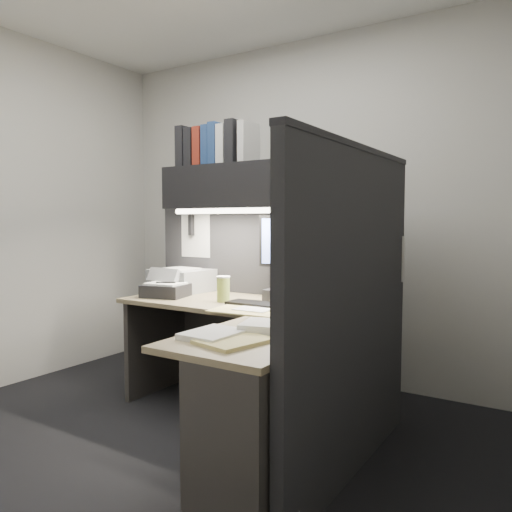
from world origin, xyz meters
name	(u,v)px	position (x,y,z in m)	size (l,w,h in m)	color
floor	(179,439)	(0.00, 0.00, 0.00)	(3.50, 3.50, 0.00)	black
wall_back	(300,210)	(0.00, 1.50, 1.35)	(3.50, 0.04, 2.70)	#BBBAB2
partition_back	(267,285)	(0.03, 0.93, 0.80)	(1.90, 0.06, 1.60)	black
partition_right	(353,315)	(0.98, 0.18, 0.80)	(0.06, 1.50, 1.60)	black
desk	(239,377)	(0.43, 0.00, 0.44)	(1.70, 1.53, 0.73)	#8B7B58
overhead_shelf	(265,185)	(0.12, 0.75, 1.50)	(1.55, 0.34, 0.30)	black
task_light_tube	(254,210)	(0.12, 0.61, 1.33)	(0.04, 0.04, 1.32)	white
monitor	(295,267)	(0.33, 0.79, 0.96)	(0.53, 0.24, 0.57)	black
keyboard	(263,305)	(0.28, 0.48, 0.74)	(0.48, 0.16, 0.02)	black
mousepad	(311,310)	(0.58, 0.52, 0.73)	(0.21, 0.19, 0.00)	#1C449B
mouse	(308,307)	(0.58, 0.50, 0.75)	(0.06, 0.10, 0.04)	black
telephone	(334,301)	(0.65, 0.70, 0.77)	(0.20, 0.21, 0.08)	#BEB892
coffee_cup	(223,290)	(-0.05, 0.50, 0.81)	(0.09, 0.09, 0.16)	#C4C950
printer	(182,280)	(-0.61, 0.75, 0.81)	(0.42, 0.35, 0.17)	gray
notebook_stack	(166,291)	(-0.52, 0.47, 0.77)	(0.29, 0.24, 0.09)	black
open_folder	(253,310)	(0.30, 0.32, 0.73)	(0.47, 0.31, 0.01)	#D1C376
paper_stack_a	(269,327)	(0.67, -0.11, 0.75)	(0.25, 0.21, 0.05)	white
paper_stack_b	(213,334)	(0.51, -0.34, 0.74)	(0.22, 0.27, 0.03)	white
manila_stack	(234,341)	(0.65, -0.37, 0.74)	(0.23, 0.30, 0.02)	#D1C376
binder_row	(216,146)	(-0.29, 0.75, 1.79)	(0.60, 0.25, 0.30)	black
pinned_papers	(290,255)	(0.42, 0.56, 1.05)	(1.76, 1.31, 0.51)	white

